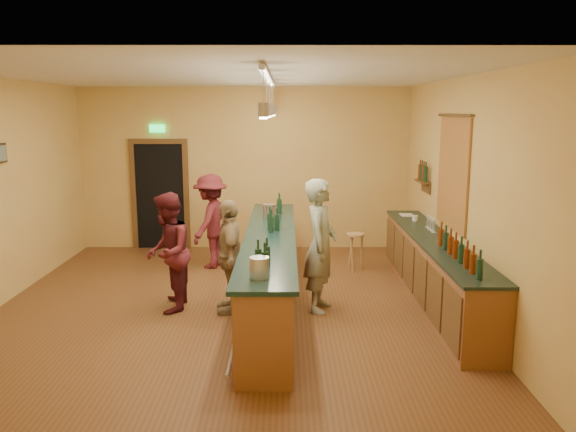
{
  "coord_description": "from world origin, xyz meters",
  "views": [
    {
      "loc": [
        0.83,
        -7.64,
        2.74
      ],
      "look_at": [
        0.85,
        0.2,
        1.27
      ],
      "focal_mm": 35.0,
      "sensor_mm": 36.0,
      "label": 1
    }
  ],
  "objects_px": {
    "tasting_bar": "(270,265)",
    "customer_b": "(230,256)",
    "customer_c": "(211,221)",
    "back_counter": "(434,269)",
    "bartender": "(321,245)",
    "customer_a": "(168,252)",
    "bar_stool": "(355,242)"
  },
  "relations": [
    {
      "from": "tasting_bar",
      "to": "customer_b",
      "type": "height_order",
      "value": "customer_b"
    },
    {
      "from": "customer_c",
      "to": "back_counter",
      "type": "bearing_deg",
      "value": 79.59
    },
    {
      "from": "back_counter",
      "to": "bartender",
      "type": "bearing_deg",
      "value": -168.79
    },
    {
      "from": "bartender",
      "to": "customer_b",
      "type": "bearing_deg",
      "value": 105.73
    },
    {
      "from": "tasting_bar",
      "to": "customer_c",
      "type": "xyz_separation_m",
      "value": [
        -1.1,
        2.05,
        0.22
      ]
    },
    {
      "from": "customer_c",
      "to": "customer_a",
      "type": "bearing_deg",
      "value": 10.12
    },
    {
      "from": "customer_c",
      "to": "bar_stool",
      "type": "distance_m",
      "value": 2.55
    },
    {
      "from": "back_counter",
      "to": "customer_a",
      "type": "height_order",
      "value": "customer_a"
    },
    {
      "from": "tasting_bar",
      "to": "bar_stool",
      "type": "height_order",
      "value": "tasting_bar"
    },
    {
      "from": "tasting_bar",
      "to": "customer_b",
      "type": "distance_m",
      "value": 0.61
    },
    {
      "from": "tasting_bar",
      "to": "customer_c",
      "type": "height_order",
      "value": "customer_c"
    },
    {
      "from": "tasting_bar",
      "to": "bar_stool",
      "type": "relative_size",
      "value": 7.86
    },
    {
      "from": "bartender",
      "to": "bar_stool",
      "type": "relative_size",
      "value": 2.84
    },
    {
      "from": "back_counter",
      "to": "bartender",
      "type": "relative_size",
      "value": 2.47
    },
    {
      "from": "tasting_bar",
      "to": "customer_c",
      "type": "relative_size",
      "value": 3.08
    },
    {
      "from": "customer_a",
      "to": "customer_b",
      "type": "bearing_deg",
      "value": 83.9
    },
    {
      "from": "bartender",
      "to": "customer_b",
      "type": "distance_m",
      "value": 1.26
    },
    {
      "from": "back_counter",
      "to": "tasting_bar",
      "type": "bearing_deg",
      "value": -175.63
    },
    {
      "from": "back_counter",
      "to": "bartender",
      "type": "distance_m",
      "value": 1.76
    },
    {
      "from": "bartender",
      "to": "customer_c",
      "type": "bearing_deg",
      "value": 52.44
    },
    {
      "from": "back_counter",
      "to": "customer_a",
      "type": "xyz_separation_m",
      "value": [
        -3.77,
        -0.34,
        0.34
      ]
    },
    {
      "from": "customer_a",
      "to": "customer_c",
      "type": "bearing_deg",
      "value": 169.38
    },
    {
      "from": "back_counter",
      "to": "bar_stool",
      "type": "height_order",
      "value": "back_counter"
    },
    {
      "from": "back_counter",
      "to": "customer_b",
      "type": "distance_m",
      "value": 2.96
    },
    {
      "from": "tasting_bar",
      "to": "customer_b",
      "type": "relative_size",
      "value": 3.25
    },
    {
      "from": "back_counter",
      "to": "customer_c",
      "type": "height_order",
      "value": "customer_c"
    },
    {
      "from": "bartender",
      "to": "customer_a",
      "type": "xyz_separation_m",
      "value": [
        -2.1,
        -0.01,
        -0.09
      ]
    },
    {
      "from": "bartender",
      "to": "customer_c",
      "type": "height_order",
      "value": "bartender"
    },
    {
      "from": "tasting_bar",
      "to": "bar_stool",
      "type": "xyz_separation_m",
      "value": [
        1.42,
        1.83,
        -0.1
      ]
    },
    {
      "from": "bartender",
      "to": "bar_stool",
      "type": "distance_m",
      "value": 2.15
    },
    {
      "from": "back_counter",
      "to": "bartender",
      "type": "xyz_separation_m",
      "value": [
        -1.67,
        -0.33,
        0.43
      ]
    },
    {
      "from": "bartender",
      "to": "bar_stool",
      "type": "xyz_separation_m",
      "value": [
        0.72,
        1.98,
        -0.42
      ]
    }
  ]
}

